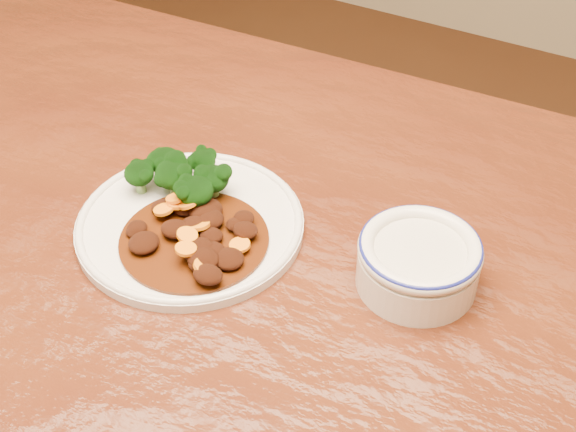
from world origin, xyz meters
The scene contains 5 objects.
dining_table centered at (0.00, 0.00, 0.67)m, with size 1.53×0.95×0.75m.
dinner_plate centered at (-0.06, 0.05, 0.76)m, with size 0.24×0.24×0.02m.
broccoli_florets centered at (-0.10, 0.08, 0.79)m, with size 0.11×0.08×0.04m.
mince_stew centered at (-0.04, 0.02, 0.77)m, with size 0.15×0.15×0.03m.
dip_bowl centered at (0.18, 0.09, 0.78)m, with size 0.12×0.12×0.05m.
Camera 1 is at (0.34, -0.46, 1.32)m, focal length 50.00 mm.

